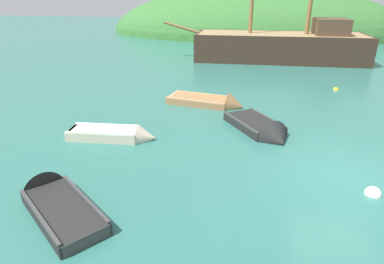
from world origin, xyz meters
TOP-DOWN VIEW (x-y plane):
  - ground_plane at (0.00, 0.00)m, footprint 120.00×120.00m
  - shore_hill at (-3.49, 35.74)m, footprint 36.97×21.49m
  - sailing_ship at (-1.06, 17.18)m, footprint 15.13×4.44m
  - rowboat_outer_left at (-4.56, 5.52)m, footprint 3.68×1.75m
  - rowboat_center at (-2.28, 2.68)m, footprint 2.78×3.20m
  - rowboat_outer_right at (-7.35, 1.14)m, footprint 3.18×1.17m
  - rowboat_portside at (-7.20, -2.90)m, footprint 3.18×2.80m
  - buoy_yellow at (1.53, 9.37)m, footprint 0.29×0.29m
  - buoy_white at (0.53, -0.80)m, footprint 0.42×0.42m

SIDE VIEW (x-z plane):
  - ground_plane at x=0.00m, z-range 0.00..0.00m
  - shore_hill at x=-3.49m, z-range -5.54..5.54m
  - buoy_yellow at x=1.53m, z-range -0.14..0.14m
  - buoy_white at x=0.53m, z-range -0.21..0.21m
  - rowboat_outer_left at x=-4.56m, z-range -0.50..0.67m
  - rowboat_center at x=-2.28m, z-range -0.53..0.70m
  - rowboat_portside at x=-7.20m, z-range -0.44..0.63m
  - rowboat_outer_right at x=-7.35m, z-range -0.33..0.54m
  - sailing_ship at x=-1.06m, z-range -5.27..6.83m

